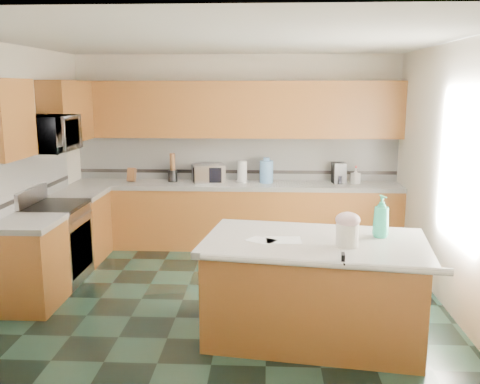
{
  "coord_description": "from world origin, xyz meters",
  "views": [
    {
      "loc": [
        0.45,
        -5.37,
        2.25
      ],
      "look_at": [
        0.15,
        0.35,
        1.12
      ],
      "focal_mm": 40.0,
      "sensor_mm": 36.0,
      "label": 1
    }
  ],
  "objects_px": {
    "knife_block": "(132,175)",
    "coffee_maker": "(339,173)",
    "treat_jar": "(347,235)",
    "island_base": "(314,292)",
    "soap_bottle_island": "(381,216)",
    "island_top": "(315,243)",
    "toaster_oven": "(209,174)"
  },
  "relations": [
    {
      "from": "island_top",
      "to": "soap_bottle_island",
      "type": "height_order",
      "value": "soap_bottle_island"
    },
    {
      "from": "soap_bottle_island",
      "to": "coffee_maker",
      "type": "relative_size",
      "value": 1.32
    },
    {
      "from": "toaster_oven",
      "to": "coffee_maker",
      "type": "distance_m",
      "value": 1.83
    },
    {
      "from": "treat_jar",
      "to": "soap_bottle_island",
      "type": "xyz_separation_m",
      "value": [
        0.34,
        0.3,
        0.09
      ]
    },
    {
      "from": "toaster_oven",
      "to": "island_top",
      "type": "bearing_deg",
      "value": -81.64
    },
    {
      "from": "island_base",
      "to": "island_top",
      "type": "height_order",
      "value": "island_top"
    },
    {
      "from": "soap_bottle_island",
      "to": "knife_block",
      "type": "distance_m",
      "value": 4.01
    },
    {
      "from": "soap_bottle_island",
      "to": "knife_block",
      "type": "bearing_deg",
      "value": 119.82
    },
    {
      "from": "treat_jar",
      "to": "soap_bottle_island",
      "type": "height_order",
      "value": "soap_bottle_island"
    },
    {
      "from": "soap_bottle_island",
      "to": "coffee_maker",
      "type": "height_order",
      "value": "soap_bottle_island"
    },
    {
      "from": "knife_block",
      "to": "coffee_maker",
      "type": "xyz_separation_m",
      "value": [
        2.93,
        0.03,
        0.05
      ]
    },
    {
      "from": "treat_jar",
      "to": "soap_bottle_island",
      "type": "distance_m",
      "value": 0.47
    },
    {
      "from": "coffee_maker",
      "to": "treat_jar",
      "type": "bearing_deg",
      "value": -104.22
    },
    {
      "from": "island_top",
      "to": "soap_bottle_island",
      "type": "xyz_separation_m",
      "value": [
        0.59,
        0.12,
        0.22
      ]
    },
    {
      "from": "island_top",
      "to": "toaster_oven",
      "type": "distance_m",
      "value": 3.1
    },
    {
      "from": "island_base",
      "to": "treat_jar",
      "type": "relative_size",
      "value": 9.27
    },
    {
      "from": "island_base",
      "to": "knife_block",
      "type": "bearing_deg",
      "value": 138.12
    },
    {
      "from": "treat_jar",
      "to": "island_base",
      "type": "bearing_deg",
      "value": 140.06
    },
    {
      "from": "treat_jar",
      "to": "coffee_maker",
      "type": "relative_size",
      "value": 0.69
    },
    {
      "from": "soap_bottle_island",
      "to": "coffee_maker",
      "type": "bearing_deg",
      "value": 72.85
    },
    {
      "from": "treat_jar",
      "to": "soap_bottle_island",
      "type": "relative_size",
      "value": 0.52
    },
    {
      "from": "island_top",
      "to": "knife_block",
      "type": "bearing_deg",
      "value": 138.12
    },
    {
      "from": "treat_jar",
      "to": "coffee_maker",
      "type": "bearing_deg",
      "value": 80.46
    },
    {
      "from": "island_base",
      "to": "island_top",
      "type": "distance_m",
      "value": 0.46
    },
    {
      "from": "knife_block",
      "to": "coffee_maker",
      "type": "relative_size",
      "value": 0.67
    },
    {
      "from": "treat_jar",
      "to": "soap_bottle_island",
      "type": "bearing_deg",
      "value": 37.97
    },
    {
      "from": "island_base",
      "to": "soap_bottle_island",
      "type": "xyz_separation_m",
      "value": [
        0.59,
        0.12,
        0.68
      ]
    },
    {
      "from": "island_base",
      "to": "coffee_maker",
      "type": "xyz_separation_m",
      "value": [
        0.57,
        2.86,
        0.64
      ]
    },
    {
      "from": "treat_jar",
      "to": "knife_block",
      "type": "bearing_deg",
      "value": 127.35
    },
    {
      "from": "island_base",
      "to": "knife_block",
      "type": "xyz_separation_m",
      "value": [
        -2.36,
        2.83,
        0.59
      ]
    },
    {
      "from": "island_base",
      "to": "knife_block",
      "type": "distance_m",
      "value": 3.73
    },
    {
      "from": "island_base",
      "to": "toaster_oven",
      "type": "relative_size",
      "value": 4.26
    }
  ]
}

